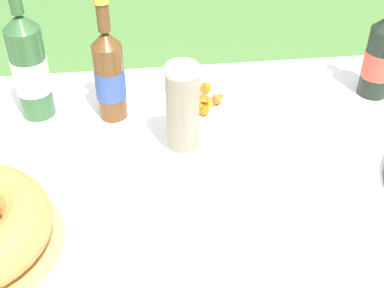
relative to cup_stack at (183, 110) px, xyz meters
name	(u,v)px	position (x,y,z in m)	size (l,w,h in m)	color
garden_table	(190,235)	(-0.01, -0.20, -0.17)	(1.80, 1.12, 0.76)	#A87A47
tablecloth	(190,217)	(-0.01, -0.20, -0.12)	(1.81, 1.13, 0.10)	white
cup_stack	(183,110)	(0.00, 0.00, 0.00)	(0.07, 0.07, 0.21)	beige
cider_bottle_green	(30,67)	(-0.34, 0.18, 0.02)	(0.08, 0.08, 0.34)	#2D562D
cider_bottle_amber	(109,75)	(-0.16, 0.15, 0.01)	(0.07, 0.07, 0.31)	brown
juice_bottle_red	(381,56)	(0.51, 0.17, 0.00)	(0.08, 0.08, 0.30)	black
snack_plate_right	(205,102)	(0.07, 0.16, -0.09)	(0.19, 0.19, 0.05)	white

